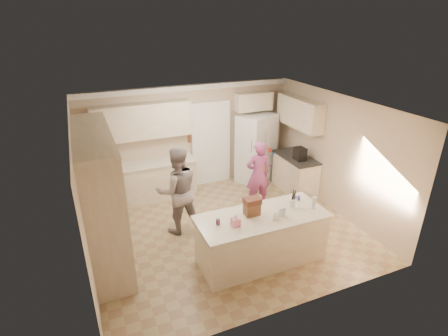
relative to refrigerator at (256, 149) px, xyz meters
name	(u,v)px	position (x,y,z in m)	size (l,w,h in m)	color
floor	(226,231)	(-1.67, -1.92, -0.91)	(5.20, 4.60, 0.02)	#99855D
ceiling	(226,106)	(-1.67, -1.92, 1.71)	(5.20, 4.60, 0.02)	white
wall_back	(190,138)	(-1.67, 0.39, 0.40)	(5.20, 0.02, 2.60)	#CAB295
wall_front	(293,238)	(-1.67, -4.23, 0.40)	(5.20, 0.02, 2.60)	#CAB295
wall_left	(81,199)	(-4.28, -1.92, 0.40)	(0.02, 4.60, 2.60)	#CAB295
wall_right	(336,154)	(0.94, -1.92, 0.40)	(0.02, 4.60, 2.60)	#CAB295
crown_back	(188,88)	(-1.67, 0.34, 1.63)	(5.20, 0.08, 0.12)	white
pantry_bank	(101,197)	(-3.97, -1.72, 0.28)	(0.60, 2.60, 2.35)	beige
back_base_cab	(149,182)	(-2.82, 0.08, -0.46)	(2.20, 0.60, 0.88)	beige
back_countertop	(147,164)	(-2.82, 0.07, 0.00)	(2.24, 0.63, 0.04)	beige
back_upper_cab	(142,121)	(-2.82, 0.20, 1.00)	(2.20, 0.35, 0.80)	beige
doorway_opening	(211,145)	(-1.12, 0.36, 0.15)	(0.90, 0.06, 2.10)	black
doorway_casing	(211,145)	(-1.12, 0.32, 0.15)	(1.02, 0.03, 2.22)	white
wall_frame_upper	(190,128)	(-1.65, 0.35, 0.65)	(0.15, 0.02, 0.20)	brown
wall_frame_lower	(191,139)	(-1.65, 0.35, 0.38)	(0.15, 0.02, 0.20)	brown
refrigerator	(256,149)	(0.00, 0.00, 0.00)	(0.90, 0.70, 1.80)	white
fridge_seam	(263,153)	(0.00, -0.35, 0.00)	(0.01, 0.02, 1.78)	gray
fridge_dispenser	(255,145)	(-0.22, -0.37, 0.25)	(0.22, 0.03, 0.35)	black
fridge_handle_l	(261,148)	(-0.05, -0.37, 0.15)	(0.02, 0.02, 0.85)	silver
fridge_handle_r	(265,147)	(0.05, -0.37, 0.15)	(0.02, 0.02, 0.85)	silver
over_fridge_cab	(253,101)	(-0.02, 0.20, 1.20)	(0.95, 0.35, 0.45)	beige
right_base_cab	(295,174)	(0.63, -0.92, -0.46)	(0.60, 1.20, 0.88)	beige
right_countertop	(296,157)	(0.62, -0.92, 0.00)	(0.63, 1.24, 0.04)	#2D2B28
right_upper_cab	(300,113)	(0.75, -0.72, 1.05)	(0.35, 1.50, 0.70)	beige
coffee_maker	(300,154)	(0.58, -1.12, 0.17)	(0.22, 0.28, 0.30)	black
island_base	(261,239)	(-1.47, -3.02, -0.46)	(2.20, 0.90, 0.88)	beige
island_top	(262,217)	(-1.47, -3.02, 0.00)	(2.28, 0.96, 0.05)	beige
utensil_crock	(293,203)	(-0.82, -2.97, 0.10)	(0.13, 0.13, 0.15)	white
tissue_box	(236,222)	(-2.02, -3.12, 0.10)	(0.13, 0.13, 0.14)	pink
tissue_plume	(236,216)	(-2.02, -3.12, 0.20)	(0.08, 0.08, 0.08)	white
dollhouse_body	(252,209)	(-1.62, -2.92, 0.14)	(0.26, 0.18, 0.22)	brown
dollhouse_roof	(252,201)	(-1.62, -2.92, 0.30)	(0.28, 0.20, 0.10)	#592D1E
jam_jar	(218,222)	(-2.27, -2.97, 0.07)	(0.07, 0.07, 0.09)	#59263F
greeting_card_a	(276,215)	(-1.32, -3.22, 0.11)	(0.12, 0.01, 0.16)	white
greeting_card_b	(282,212)	(-1.17, -3.17, 0.11)	(0.12, 0.01, 0.16)	silver
water_bottle	(314,203)	(-0.52, -3.17, 0.14)	(0.07, 0.07, 0.24)	silver
shaker_salt	(296,199)	(-0.65, -2.80, 0.07)	(0.05, 0.05, 0.09)	#3839A2
shaker_pepper	(299,198)	(-0.58, -2.80, 0.07)	(0.05, 0.05, 0.09)	#3839A2
teen_boy	(178,190)	(-2.54, -1.53, 0.01)	(0.89, 0.69, 1.83)	gray
teen_girl	(258,174)	(-0.59, -1.23, -0.11)	(0.57, 0.38, 1.57)	#AF4A97
fridge_magnets	(263,153)	(0.00, -0.36, 0.00)	(0.76, 0.02, 1.44)	tan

